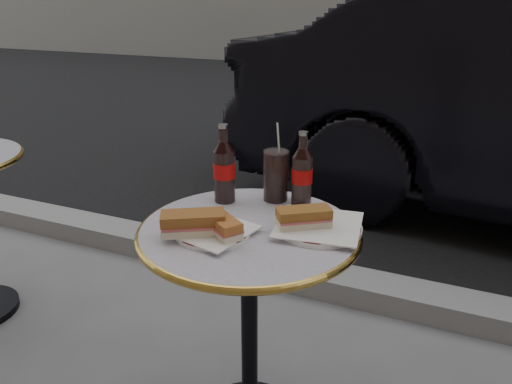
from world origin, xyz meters
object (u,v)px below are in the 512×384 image
at_px(plate_left, 213,233).
at_px(plate_right, 319,227).
at_px(cola_glass, 276,175).
at_px(cola_bottle_left, 224,163).
at_px(cola_bottle_right, 302,169).
at_px(bistro_table, 249,336).

xyz_separation_m(plate_left, plate_right, (0.25, 0.14, 0.00)).
xyz_separation_m(plate_left, cola_glass, (0.06, 0.30, 0.08)).
distance_m(cola_bottle_left, cola_bottle_right, 0.24).
xyz_separation_m(bistro_table, plate_right, (0.18, 0.06, 0.37)).
relative_size(cola_bottle_right, cola_glass, 1.43).
distance_m(bistro_table, plate_left, 0.39).
bearing_deg(plate_left, cola_bottle_right, 62.54).
relative_size(plate_left, cola_bottle_right, 0.87).
distance_m(bistro_table, plate_right, 0.42).
xyz_separation_m(plate_right, cola_bottle_right, (-0.10, 0.15, 0.11)).
bearing_deg(cola_bottle_left, plate_right, -14.14).
relative_size(bistro_table, plate_left, 3.62).
distance_m(plate_left, plate_right, 0.29).
height_order(plate_right, cola_bottle_left, cola_bottle_left).
distance_m(bistro_table, cola_bottle_left, 0.53).
xyz_separation_m(bistro_table, cola_bottle_right, (0.08, 0.21, 0.48)).
relative_size(plate_right, cola_bottle_left, 0.97).
xyz_separation_m(bistro_table, cola_bottle_left, (-0.15, 0.15, 0.49)).
xyz_separation_m(bistro_table, cola_glass, (-0.01, 0.22, 0.45)).
distance_m(bistro_table, cola_glass, 0.50).
relative_size(plate_right, cola_bottle_right, 1.02).
distance_m(plate_left, cola_bottle_right, 0.35).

